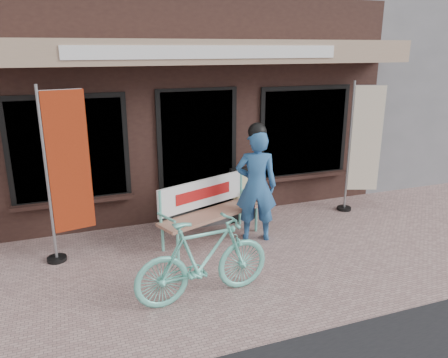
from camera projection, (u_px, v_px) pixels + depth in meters
name	position (u px, v px, depth m)	size (l,w,h in m)	color
ground	(243.00, 269.00, 5.77)	(70.00, 70.00, 0.00)	#A88580
storefront	(156.00, 39.00, 9.36)	(7.00, 6.77, 6.00)	black
neighbor_right_near	(440.00, 48.00, 12.72)	(10.00, 7.00, 5.60)	slate
bench	(208.00, 206.00, 6.54)	(1.74, 1.00, 0.92)	#68CBB7
person	(256.00, 184.00, 6.46)	(0.72, 0.60, 1.79)	#2B5C95
bicycle	(203.00, 259.00, 4.99)	(0.46, 1.64, 0.99)	#68CBB7
nobori_red	(66.00, 172.00, 5.77)	(0.71, 0.31, 2.39)	gray
nobori_cream	(363.00, 146.00, 7.54)	(0.67, 0.37, 2.29)	gray
menu_stand	(243.00, 194.00, 7.26)	(0.47, 0.16, 0.93)	black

